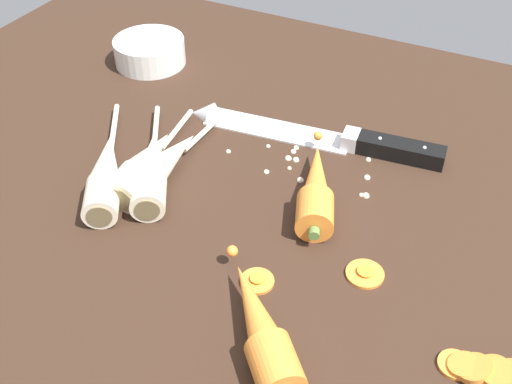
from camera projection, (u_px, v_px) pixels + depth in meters
The scene contains 13 objects.
ground_plane at pixel (263, 204), 73.96cm from camera, with size 120.00×90.00×4.00cm, color #332116.
chefs_knife at pixel (307, 133), 80.67cm from camera, with size 34.86×6.92×4.18cm.
whole_carrot at pixel (316, 188), 69.95cm from camera, with size 9.10×17.92×4.20cm.
whole_carrot_second at pixel (261, 328), 55.04cm from camera, with size 13.56×14.24×4.20cm.
parsnip_front at pixel (151, 170), 72.67cm from camera, with size 13.32×20.17×4.00cm.
parsnip_mid_left at pixel (106, 173), 72.26cm from camera, with size 14.52×21.28×4.00cm.
parsnip_mid_right at pixel (161, 166), 73.21cm from camera, with size 4.50×22.19×4.00cm.
parsnip_back at pixel (144, 165), 73.43cm from camera, with size 5.53×20.63×4.00cm.
carrot_slice_stack at pixel (500, 374), 52.38cm from camera, with size 10.60×3.61×3.32cm.
carrot_slice_stray_near at pixel (257, 280), 61.70cm from camera, with size 3.49×3.49×0.70cm.
carrot_slice_stray_mid at pixel (365, 273), 62.43cm from camera, with size 3.98×3.98×0.70cm.
prep_bowl at pixel (150, 51), 95.03cm from camera, with size 11.00×11.00×4.00cm.
mince_crumbs at pixel (307, 161), 76.50cm from camera, with size 19.90×10.24×0.89cm.
Camera 1 is at (23.73, -49.76, 47.34)cm, focal length 42.76 mm.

